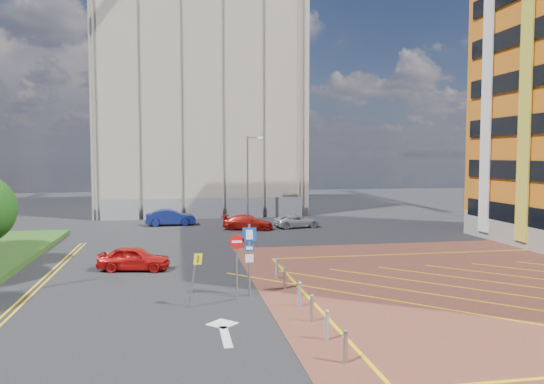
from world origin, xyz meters
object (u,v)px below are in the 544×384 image
object	(u,v)px
car_silver_back	(297,221)
sign_cluster	(245,253)
warning_sign	(195,273)
car_blue_back	(171,217)
car_red_left	(134,258)
lamp_back	(248,175)
car_red_back	(248,222)

from	to	relation	value
car_silver_back	sign_cluster	bearing A→B (deg)	148.15
warning_sign	car_blue_back	world-z (taller)	warning_sign
warning_sign	car_red_left	world-z (taller)	warning_sign
car_blue_back	car_silver_back	bearing A→B (deg)	-109.00
sign_cluster	warning_sign	bearing A→B (deg)	-150.04
sign_cluster	car_blue_back	distance (m)	24.79
sign_cluster	car_red_left	size ratio (longest dim) A/B	0.84
sign_cluster	warning_sign	size ratio (longest dim) A/B	1.42
lamp_back	car_silver_back	bearing A→B (deg)	-59.48
car_red_back	car_silver_back	size ratio (longest dim) A/B	1.06
lamp_back	car_red_left	size ratio (longest dim) A/B	2.09
sign_cluster	car_red_left	bearing A→B (deg)	129.36
lamp_back	car_red_back	world-z (taller)	lamp_back
car_blue_back	car_red_back	distance (m)	7.40
sign_cluster	lamp_back	bearing A→B (deg)	82.03
lamp_back	sign_cluster	xyz separation A→B (m)	(-3.78, -27.02, -2.41)
sign_cluster	car_blue_back	size ratio (longest dim) A/B	0.74
car_red_left	car_silver_back	world-z (taller)	car_red_left
lamp_back	warning_sign	size ratio (longest dim) A/B	3.56
sign_cluster	warning_sign	distance (m)	2.62
sign_cluster	car_red_back	xyz separation A→B (m)	(2.88, 20.73, -1.34)
lamp_back	car_blue_back	xyz separation A→B (m)	(-7.27, -2.50, -3.65)
lamp_back	car_red_back	xyz separation A→B (m)	(-0.91, -6.28, -3.75)
sign_cluster	car_red_back	size ratio (longest dim) A/B	0.76
car_blue_back	car_red_back	world-z (taller)	car_blue_back
lamp_back	warning_sign	world-z (taller)	lamp_back
lamp_back	car_red_left	xyz separation A→B (m)	(-9.00, -20.66, -3.71)
car_blue_back	car_red_left	bearing A→B (deg)	172.53
sign_cluster	car_blue_back	world-z (taller)	sign_cluster
lamp_back	sign_cluster	size ratio (longest dim) A/B	2.50
car_silver_back	car_blue_back	bearing A→B (deg)	59.84
warning_sign	car_red_left	bearing A→B (deg)	111.41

